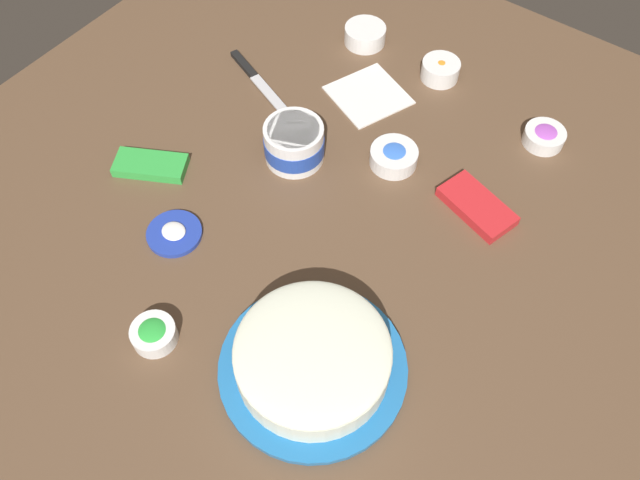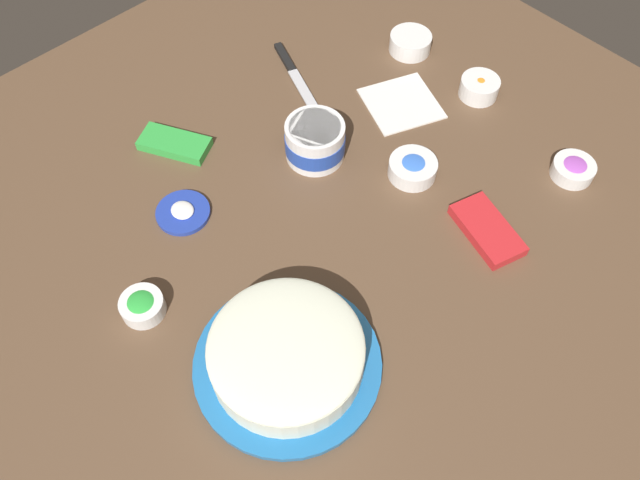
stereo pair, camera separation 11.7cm
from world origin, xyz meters
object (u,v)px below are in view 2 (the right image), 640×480
object	(u,v)px
sprinkle_bowl_rainbow	(573,169)
sprinkle_bowl_orange	(479,87)
sprinkle_bowl_pink	(410,42)
frosting_tub	(315,141)
spreading_knife	(292,71)
candy_box_lower	(487,230)
paper_napkin	(402,103)
sprinkle_bowl_green	(142,305)
sprinkle_bowl_blue	(413,168)
candy_box_upper	(175,144)
frosted_cake	(287,356)
frosting_tub_lid	(183,212)

from	to	relation	value
sprinkle_bowl_rainbow	sprinkle_bowl_orange	world-z (taller)	sprinkle_bowl_orange
sprinkle_bowl_rainbow	sprinkle_bowl_pink	world-z (taller)	sprinkle_bowl_pink
frosting_tub	spreading_knife	size ratio (longest dim) A/B	0.54
sprinkle_bowl_rainbow	candy_box_lower	distance (m)	0.24
frosting_tub	paper_napkin	bearing A→B (deg)	-95.56
sprinkle_bowl_green	sprinkle_bowl_blue	bearing A→B (deg)	-101.39
spreading_knife	sprinkle_bowl_blue	world-z (taller)	sprinkle_bowl_blue
sprinkle_bowl_rainbow	candy_box_upper	xyz separation A→B (m)	(0.61, 0.54, -0.01)
paper_napkin	frosting_tub	bearing A→B (deg)	84.44
sprinkle_bowl_pink	paper_napkin	distance (m)	0.18
sprinkle_bowl_blue	frosted_cake	bearing A→B (deg)	106.45
frosting_tub_lid	sprinkle_bowl_rainbow	xyz separation A→B (m)	(-0.46, -0.63, 0.01)
sprinkle_bowl_blue	candy_box_lower	xyz separation A→B (m)	(-0.19, 0.01, -0.01)
sprinkle_bowl_pink	sprinkle_bowl_blue	distance (m)	0.38
frosting_tub_lid	paper_napkin	world-z (taller)	frosting_tub_lid
frosted_cake	candy_box_upper	size ratio (longest dim) A/B	2.17
frosting_tub_lid	candy_box_upper	world-z (taller)	candy_box_upper
sprinkle_bowl_blue	candy_box_upper	world-z (taller)	sprinkle_bowl_blue
frosting_tub_lid	sprinkle_bowl_orange	distance (m)	0.70
sprinkle_bowl_orange	candy_box_upper	world-z (taller)	sprinkle_bowl_orange
spreading_knife	sprinkle_bowl_rainbow	xyz separation A→B (m)	(-0.61, -0.21, 0.01)
frosting_tub	candy_box_upper	world-z (taller)	frosting_tub
sprinkle_bowl_orange	candy_box_lower	xyz separation A→B (m)	(-0.25, 0.28, -0.01)
spreading_knife	sprinkle_bowl_orange	size ratio (longest dim) A/B	2.67
sprinkle_bowl_green	sprinkle_bowl_pink	world-z (taller)	sprinkle_bowl_pink
spreading_knife	candy_box_upper	size ratio (longest dim) A/B	1.58
frosting_tub	paper_napkin	distance (m)	0.24
sprinkle_bowl_rainbow	sprinkle_bowl_blue	distance (m)	0.32
sprinkle_bowl_orange	sprinkle_bowl_rainbow	bearing A→B (deg)	171.10
candy_box_lower	candy_box_upper	size ratio (longest dim) A/B	1.04
frosting_tub_lid	sprinkle_bowl_orange	xyz separation A→B (m)	(-0.18, -0.67, 0.02)
frosted_cake	spreading_knife	distance (m)	0.71
frosting_tub	candy_box_upper	bearing A→B (deg)	42.26
paper_napkin	sprinkle_bowl_orange	bearing A→B (deg)	-123.70
paper_napkin	frosted_cake	bearing A→B (deg)	115.70
candy_box_upper	paper_napkin	bearing A→B (deg)	-147.05
sprinkle_bowl_green	frosting_tub	bearing A→B (deg)	-83.07
frosted_cake	sprinkle_bowl_pink	bearing A→B (deg)	-61.94
frosted_cake	paper_napkin	xyz separation A→B (m)	(0.28, -0.59, -0.04)
sprinkle_bowl_blue	candy_box_lower	bearing A→B (deg)	178.37
sprinkle_bowl_blue	candy_box_lower	distance (m)	0.20
spreading_knife	sprinkle_bowl_pink	bearing A→B (deg)	-117.40
sprinkle_bowl_green	sprinkle_bowl_rainbow	distance (m)	0.87
spreading_knife	sprinkle_bowl_green	world-z (taller)	sprinkle_bowl_green
frosting_tub	spreading_knife	xyz separation A→B (m)	(0.21, -0.13, -0.04)
frosting_tub_lid	frosting_tub	bearing A→B (deg)	-102.74
sprinkle_bowl_green	candy_box_lower	size ratio (longest dim) A/B	0.51
frosting_tub	sprinkle_bowl_blue	size ratio (longest dim) A/B	1.26
frosted_cake	sprinkle_bowl_orange	size ratio (longest dim) A/B	3.68
candy_box_lower	candy_box_upper	bearing A→B (deg)	43.57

